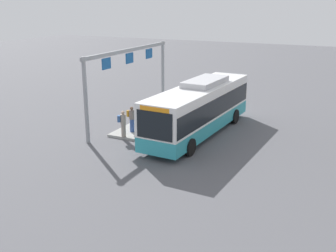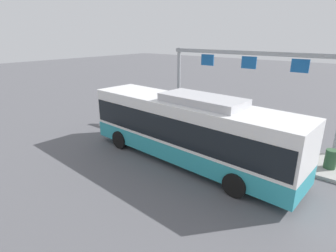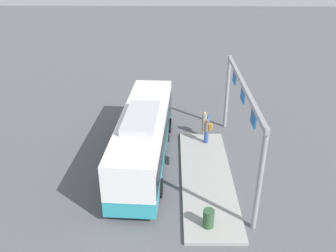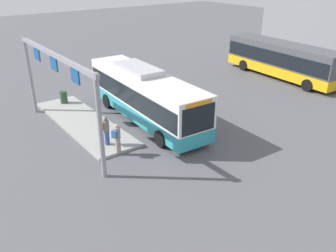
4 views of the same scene
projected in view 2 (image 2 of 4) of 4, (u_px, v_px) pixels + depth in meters
ground_plane at (186, 161)px, 13.68m from camera, size 120.00×120.00×0.00m
platform_curb at (250, 147)px, 15.18m from camera, size 10.00×2.80×0.16m
bus_main at (187, 127)px, 13.10m from camera, size 11.31×3.18×3.46m
person_boarding at (197, 117)px, 17.35m from camera, size 0.45×0.59×1.67m
person_waiting_near at (182, 114)px, 17.99m from camera, size 0.52×0.60×1.67m
platform_sign_gantry at (248, 74)px, 16.10m from camera, size 10.64×0.24×5.20m
trash_bin at (331, 159)px, 12.46m from camera, size 0.52×0.52×0.90m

